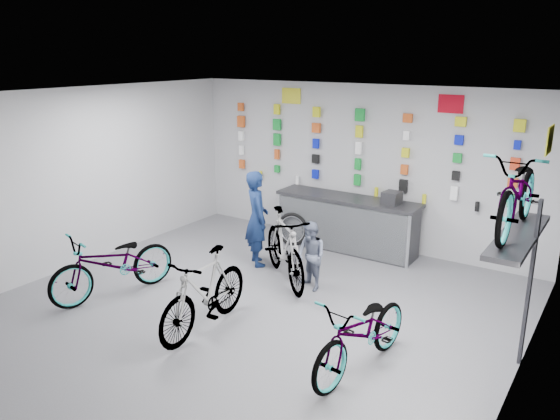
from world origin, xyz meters
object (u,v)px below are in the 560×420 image
Objects in this scene: counter at (346,224)px; customer at (311,256)px; bike_center at (204,292)px; bike_service at (285,247)px; bike_left at (113,264)px; bike_right at (363,333)px; clerk at (257,218)px.

counter is 2.52× the size of customer.
bike_service reaches higher than bike_center.
bike_left is at bearing -116.61° from customer.
bike_service reaches higher than counter.
clerk is at bearing 152.82° from bike_right.
bike_center reaches higher than bike_left.
customer is (0.34, -1.90, 0.05)m from counter.
bike_service is at bearing 86.32° from bike_center.
clerk is (-0.80, 0.37, 0.25)m from bike_service.
bike_left is at bearing 105.29° from clerk.
customer is at bearing 71.81° from bike_center.
bike_service is 1.17× the size of clerk.
bike_center is 2.15m from bike_right.
clerk is (1.03, 2.23, 0.31)m from bike_left.
bike_left is at bearing 175.53° from bike_service.
bike_center is at bearing -79.84° from customer.
bike_center is 1.09× the size of clerk.
clerk reaches higher than counter.
bike_left is at bearing -117.85° from counter.
bike_right is (3.96, 0.20, -0.04)m from bike_left.
bike_left reaches higher than counter.
clerk is 1.38m from customer.
bike_center reaches higher than counter.
bike_right is at bearing 3.24° from bike_center.
clerk reaches higher than bike_center.
bike_center is 1.67× the size of customer.
customer reaches higher than bike_right.
bike_service is (0.01, 1.90, 0.04)m from bike_center.
customer is (0.50, 1.88, -0.00)m from bike_center.
counter reaches higher than bike_right.
bike_left is 1.09× the size of bike_center.
customer is at bearing 53.34° from bike_left.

